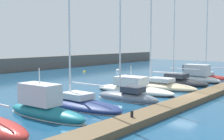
# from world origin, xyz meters

# --- Properties ---
(ground_plane) EXTENTS (120.00, 120.00, 0.00)m
(ground_plane) POSITION_xyz_m (0.00, 0.00, 0.00)
(ground_plane) COLOR navy
(dock_pier) EXTENTS (40.56, 2.01, 0.49)m
(dock_pier) POSITION_xyz_m (0.00, -1.27, 0.24)
(dock_pier) COLOR brown
(dock_pier) RESTS_ON ground_plane
(motorboat_teal_second) EXTENTS (2.17, 7.83, 3.86)m
(motorboat_teal_second) POSITION_xyz_m (-12.86, 5.11, 0.72)
(motorboat_teal_second) COLOR #19707F
(motorboat_teal_second) RESTS_ON ground_plane
(sailboat_navy_third) EXTENTS (3.42, 9.40, 17.48)m
(sailboat_navy_third) POSITION_xyz_m (-8.89, 5.42, 0.36)
(sailboat_navy_third) COLOR navy
(sailboat_navy_third) RESTS_ON ground_plane
(sailboat_slate_fourth) EXTENTS (2.32, 6.78, 13.97)m
(sailboat_slate_fourth) POSITION_xyz_m (-3.92, 3.82, 0.43)
(sailboat_slate_fourth) COLOR slate
(sailboat_slate_fourth) RESTS_ON ground_plane
(motorboat_ivory_fifth) EXTENTS (3.16, 9.59, 3.24)m
(motorboat_ivory_fifth) POSITION_xyz_m (-0.03, 5.80, 0.46)
(motorboat_ivory_fifth) COLOR silver
(motorboat_ivory_fifth) RESTS_ON ground_plane
(sailboat_sand_sixth) EXTENTS (3.46, 9.97, 16.45)m
(sailboat_sand_sixth) POSITION_xyz_m (4.66, 5.33, 0.34)
(sailboat_sand_sixth) COLOR beige
(sailboat_sand_sixth) RESTS_ON ground_plane
(sailboat_charcoal_seventh) EXTENTS (3.13, 9.08, 14.83)m
(sailboat_charcoal_seventh) POSITION_xyz_m (8.94, 5.28, 0.41)
(sailboat_charcoal_seventh) COLOR #2D2D33
(sailboat_charcoal_seventh) RESTS_ON ground_plane
(motorboat_white_eighth) EXTENTS (2.22, 7.28, 3.77)m
(motorboat_white_eighth) POSITION_xyz_m (13.09, 4.29, 0.76)
(motorboat_white_eighth) COLOR white
(motorboat_white_eighth) RESTS_ON ground_plane
(sailboat_red_ninth) EXTENTS (2.22, 6.58, 12.96)m
(sailboat_red_ninth) POSITION_xyz_m (17.45, 4.07, 0.34)
(sailboat_red_ninth) COLOR #B72D28
(sailboat_red_ninth) RESTS_ON ground_plane
(mooring_buoy_white) EXTENTS (0.87, 0.87, 0.87)m
(mooring_buoy_white) POSITION_xyz_m (18.96, 22.24, 0.00)
(mooring_buoy_white) COLOR white
(mooring_buoy_white) RESTS_ON ground_plane
(mooring_buoy_yellow) EXTENTS (0.54, 0.54, 0.54)m
(mooring_buoy_yellow) POSITION_xyz_m (13.74, 26.17, 0.00)
(mooring_buoy_yellow) COLOR yellow
(mooring_buoy_yellow) RESTS_ON ground_plane
(dock_bollard) EXTENTS (0.20, 0.20, 0.44)m
(dock_bollard) POSITION_xyz_m (-10.64, -1.27, 0.71)
(dock_bollard) COLOR black
(dock_bollard) RESTS_ON dock_pier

